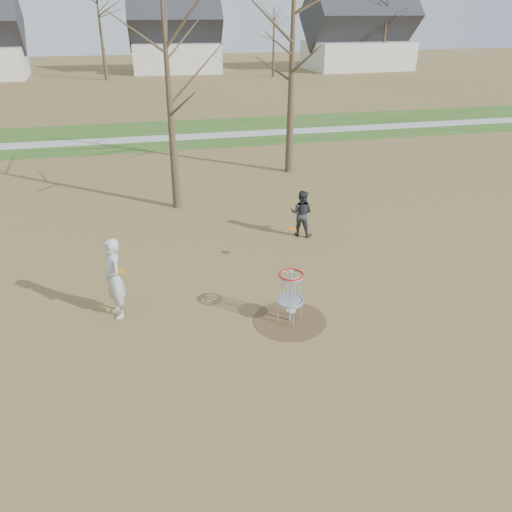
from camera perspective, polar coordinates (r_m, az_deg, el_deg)
The scene contains 11 objects.
ground at distance 12.38m, azimuth 3.85°, elevation -7.36°, with size 160.00×160.00×0.00m, color brown.
green_band at distance 31.72m, azimuth -7.29°, elevation 13.77°, with size 160.00×8.00×0.01m, color #2D5119.
footpath at distance 30.75m, azimuth -7.07°, elevation 13.40°, with size 160.00×1.50×0.01m, color #9E9E99.
dirt_circle at distance 12.38m, azimuth 3.85°, elevation -7.34°, with size 1.80×1.80×0.01m, color #47331E.
player_standing at distance 12.53m, azimuth -15.92°, elevation -2.51°, with size 0.75×0.49×2.05m, color #B6B6B6.
player_throwing at distance 16.65m, azimuth 5.23°, elevation 4.89°, with size 0.77×0.60×1.57m, color #2E2E33.
disc_grounded at distance 12.72m, azimuth 4.06°, elevation -6.25°, with size 0.22×0.22×0.02m, color white.
discs_in_play at distance 13.11m, azimuth -4.28°, elevation 1.02°, with size 4.93×1.87×0.11m.
disc_golf_basket at distance 11.90m, azimuth 3.98°, elevation -3.70°, with size 0.64×0.64×1.35m.
bare_trees at distance 45.88m, azimuth -7.57°, elevation 24.38°, with size 52.62×44.98×9.00m.
houses_row at distance 62.90m, azimuth -6.77°, elevation 23.28°, with size 56.51×10.01×7.26m.
Camera 1 is at (-3.12, -9.81, 6.89)m, focal length 35.00 mm.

